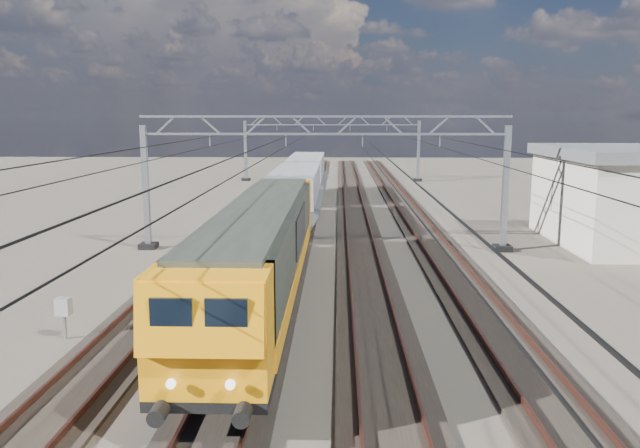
{
  "coord_description": "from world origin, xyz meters",
  "views": [
    {
      "loc": [
        0.75,
        -28.71,
        7.06
      ],
      "look_at": [
        -0.05,
        -1.81,
        2.4
      ],
      "focal_mm": 35.0,
      "sensor_mm": 36.0,
      "label": 1
    }
  ],
  "objects_px": {
    "catenary_gantry_mid": "(324,177)",
    "catenary_gantry_far": "(332,146)",
    "hopper_wagon_lead": "(295,193)",
    "hopper_wagon_mid": "(307,173)",
    "trackside_cabinet": "(64,308)",
    "locomotive": "(262,249)"
  },
  "relations": [
    {
      "from": "catenary_gantry_mid",
      "to": "hopper_wagon_mid",
      "type": "height_order",
      "value": "catenary_gantry_mid"
    },
    {
      "from": "catenary_gantry_far",
      "to": "locomotive",
      "type": "xyz_separation_m",
      "value": [
        -2.0,
        -46.8,
        -1.58
      ]
    },
    {
      "from": "trackside_cabinet",
      "to": "locomotive",
      "type": "bearing_deg",
      "value": 30.72
    },
    {
      "from": "catenary_gantry_far",
      "to": "hopper_wagon_lead",
      "type": "relative_size",
      "value": 1.53
    },
    {
      "from": "catenary_gantry_mid",
      "to": "catenary_gantry_far",
      "type": "height_order",
      "value": "same"
    },
    {
      "from": "hopper_wagon_lead",
      "to": "trackside_cabinet",
      "type": "bearing_deg",
      "value": -106.13
    },
    {
      "from": "catenary_gantry_mid",
      "to": "trackside_cabinet",
      "type": "distance_m",
      "value": 16.24
    },
    {
      "from": "catenary_gantry_far",
      "to": "hopper_wagon_mid",
      "type": "xyz_separation_m",
      "value": [
        -2.0,
        -14.91,
        -1.67
      ]
    },
    {
      "from": "catenary_gantry_mid",
      "to": "catenary_gantry_far",
      "type": "bearing_deg",
      "value": 90.0
    },
    {
      "from": "catenary_gantry_mid",
      "to": "hopper_wagon_lead",
      "type": "distance_m",
      "value": 7.37
    },
    {
      "from": "locomotive",
      "to": "hopper_wagon_mid",
      "type": "xyz_separation_m",
      "value": [
        -0.0,
        31.9,
        -0.09
      ]
    },
    {
      "from": "catenary_gantry_far",
      "to": "locomotive",
      "type": "relative_size",
      "value": 0.94
    },
    {
      "from": "trackside_cabinet",
      "to": "hopper_wagon_mid",
      "type": "bearing_deg",
      "value": 84.09
    },
    {
      "from": "locomotive",
      "to": "hopper_wagon_lead",
      "type": "relative_size",
      "value": 1.62
    },
    {
      "from": "locomotive",
      "to": "hopper_wagon_mid",
      "type": "relative_size",
      "value": 1.62
    },
    {
      "from": "trackside_cabinet",
      "to": "catenary_gantry_mid",
      "type": "bearing_deg",
      "value": 63.82
    },
    {
      "from": "catenary_gantry_far",
      "to": "hopper_wagon_lead",
      "type": "height_order",
      "value": "catenary_gantry_far"
    },
    {
      "from": "hopper_wagon_lead",
      "to": "hopper_wagon_mid",
      "type": "height_order",
      "value": "same"
    },
    {
      "from": "hopper_wagon_lead",
      "to": "hopper_wagon_mid",
      "type": "xyz_separation_m",
      "value": [
        0.0,
        14.2,
        0.0
      ]
    },
    {
      "from": "hopper_wagon_lead",
      "to": "trackside_cabinet",
      "type": "height_order",
      "value": "hopper_wagon_lead"
    },
    {
      "from": "catenary_gantry_far",
      "to": "hopper_wagon_mid",
      "type": "height_order",
      "value": "catenary_gantry_far"
    },
    {
      "from": "locomotive",
      "to": "hopper_wagon_lead",
      "type": "distance_m",
      "value": 17.7
    }
  ]
}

